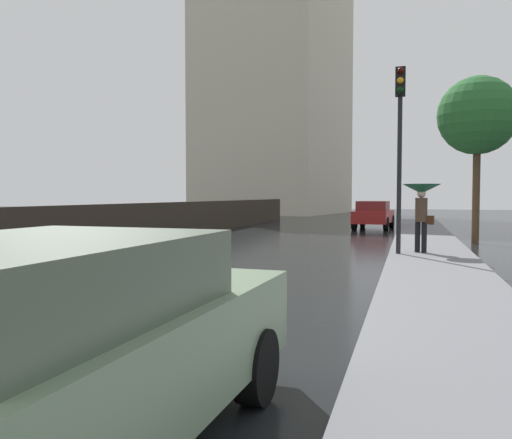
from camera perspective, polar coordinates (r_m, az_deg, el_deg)
The scene contains 8 objects.
ground at distance 7.04m, azimuth -24.51°, elevation -11.55°, with size 120.00×120.00×0.00m, color black.
sidewalk_strip at distance 5.41m, azimuth 22.81°, elevation -15.08°, with size 2.20×60.00×0.14m, color slate.
car_green_near_kerb at distance 3.47m, azimuth -21.21°, elevation -13.15°, with size 2.00×4.06×1.45m.
car_red_mid_road at distance 26.64m, azimuth 12.89°, elevation 0.54°, with size 1.96×4.02×1.41m.
pedestrian_with_umbrella_near at distance 14.71m, azimuth 17.86°, elevation 2.36°, with size 1.01×1.01×1.87m.
traffic_light at distance 14.34m, azimuth 15.65°, elevation 9.86°, with size 0.26×0.39×4.93m.
street_tree_near at distance 19.73m, azimuth 23.34°, elevation 10.46°, with size 2.70×2.70×5.82m.
distant_tower at distance 50.11m, azimuth 1.94°, elevation 15.10°, with size 13.78×13.86×28.81m.
Camera 1 is at (4.52, -5.12, 1.70)m, focal length 36.11 mm.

